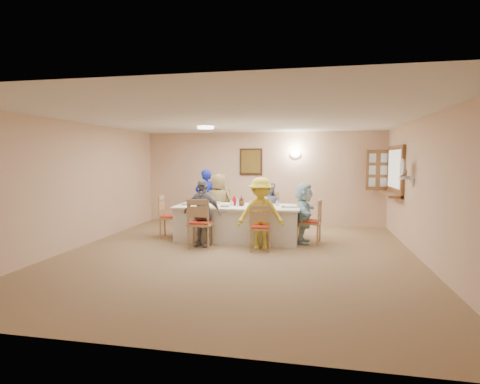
% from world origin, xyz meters
% --- Properties ---
extents(ground, '(7.00, 7.00, 0.00)m').
position_xyz_m(ground, '(0.00, 0.00, 0.00)').
color(ground, '#886B54').
extents(room_walls, '(7.00, 7.00, 7.00)m').
position_xyz_m(room_walls, '(0.00, 0.00, 1.51)').
color(room_walls, beige).
rests_on(room_walls, ground).
extents(wall_picture, '(0.62, 0.05, 0.72)m').
position_xyz_m(wall_picture, '(-0.30, 3.46, 1.70)').
color(wall_picture, '#382213').
rests_on(wall_picture, room_walls).
extents(wall_sconce, '(0.26, 0.09, 0.18)m').
position_xyz_m(wall_sconce, '(0.90, 3.44, 1.90)').
color(wall_sconce, white).
rests_on(wall_sconce, room_walls).
extents(ceiling_light, '(0.36, 0.36, 0.05)m').
position_xyz_m(ceiling_light, '(-1.00, 1.50, 2.47)').
color(ceiling_light, white).
rests_on(ceiling_light, room_walls).
extents(serving_hatch, '(0.06, 1.50, 1.15)m').
position_xyz_m(serving_hatch, '(3.21, 2.40, 1.50)').
color(serving_hatch, brown).
rests_on(serving_hatch, room_walls).
extents(hatch_sill, '(0.30, 1.50, 0.05)m').
position_xyz_m(hatch_sill, '(3.09, 2.40, 0.97)').
color(hatch_sill, brown).
rests_on(hatch_sill, room_walls).
extents(shutter_door, '(0.55, 0.04, 1.00)m').
position_xyz_m(shutter_door, '(2.95, 3.16, 1.50)').
color(shutter_door, brown).
rests_on(shutter_door, room_walls).
extents(fan_shelf, '(0.22, 0.36, 0.03)m').
position_xyz_m(fan_shelf, '(3.13, 1.05, 1.40)').
color(fan_shelf, white).
rests_on(fan_shelf, room_walls).
extents(desk_fan, '(0.30, 0.30, 0.28)m').
position_xyz_m(desk_fan, '(3.10, 1.05, 1.55)').
color(desk_fan, '#A5A5A8').
rests_on(desk_fan, fan_shelf).
extents(dining_table, '(2.70, 1.14, 0.76)m').
position_xyz_m(dining_table, '(-0.23, 1.29, 0.38)').
color(dining_table, white).
rests_on(dining_table, ground).
extents(chair_back_left, '(0.52, 0.52, 1.04)m').
position_xyz_m(chair_back_left, '(-0.83, 2.09, 0.52)').
color(chair_back_left, tan).
rests_on(chair_back_left, ground).
extents(chair_back_right, '(0.48, 0.48, 0.99)m').
position_xyz_m(chair_back_right, '(0.37, 2.09, 0.49)').
color(chair_back_right, tan).
rests_on(chair_back_right, ground).
extents(chair_front_left, '(0.51, 0.51, 1.00)m').
position_xyz_m(chair_front_left, '(-0.83, 0.49, 0.50)').
color(chair_front_left, tan).
rests_on(chair_front_left, ground).
extents(chair_front_right, '(0.50, 0.50, 0.92)m').
position_xyz_m(chair_front_right, '(0.37, 0.49, 0.46)').
color(chair_front_right, tan).
rests_on(chair_front_right, ground).
extents(chair_left_end, '(0.52, 0.52, 0.96)m').
position_xyz_m(chair_left_end, '(-1.78, 1.29, 0.48)').
color(chair_left_end, tan).
rests_on(chair_left_end, ground).
extents(chair_right_end, '(0.51, 0.51, 0.93)m').
position_xyz_m(chair_right_end, '(1.32, 1.29, 0.47)').
color(chair_right_end, tan).
rests_on(chair_right_end, ground).
extents(diner_back_left, '(0.72, 0.49, 1.43)m').
position_xyz_m(diner_back_left, '(-0.83, 1.97, 0.72)').
color(diner_back_left, olive).
rests_on(diner_back_left, ground).
extents(diner_back_right, '(0.74, 0.64, 1.26)m').
position_xyz_m(diner_back_right, '(0.37, 1.97, 0.63)').
color(diner_back_right, '#989CBF').
rests_on(diner_back_right, ground).
extents(diner_front_left, '(0.87, 0.51, 1.37)m').
position_xyz_m(diner_front_left, '(-0.83, 0.61, 0.68)').
color(diner_front_left, gray).
rests_on(diner_front_left, ground).
extents(diner_front_right, '(1.10, 0.85, 1.41)m').
position_xyz_m(diner_front_right, '(0.37, 0.61, 0.71)').
color(diner_front_right, yellow).
rests_on(diner_front_right, ground).
extents(diner_right_end, '(1.21, 0.47, 1.27)m').
position_xyz_m(diner_right_end, '(1.19, 1.29, 0.64)').
color(diner_right_end, '#B5E4F0').
rests_on(diner_right_end, ground).
extents(caregiver, '(0.66, 0.53, 1.52)m').
position_xyz_m(caregiver, '(-1.28, 2.44, 0.76)').
color(caregiver, '#1622B0').
rests_on(caregiver, ground).
extents(placemat_fl, '(0.32, 0.24, 0.01)m').
position_xyz_m(placemat_fl, '(-0.83, 0.87, 0.76)').
color(placemat_fl, '#472B19').
rests_on(placemat_fl, dining_table).
extents(plate_fl, '(0.24, 0.24, 0.01)m').
position_xyz_m(plate_fl, '(-0.83, 0.87, 0.77)').
color(plate_fl, white).
rests_on(plate_fl, dining_table).
extents(napkin_fl, '(0.14, 0.14, 0.01)m').
position_xyz_m(napkin_fl, '(-0.65, 0.82, 0.77)').
color(napkin_fl, yellow).
rests_on(napkin_fl, dining_table).
extents(placemat_fr, '(0.37, 0.27, 0.01)m').
position_xyz_m(placemat_fr, '(0.37, 0.87, 0.76)').
color(placemat_fr, '#472B19').
rests_on(placemat_fr, dining_table).
extents(plate_fr, '(0.25, 0.25, 0.02)m').
position_xyz_m(plate_fr, '(0.37, 0.87, 0.77)').
color(plate_fr, white).
rests_on(plate_fr, dining_table).
extents(napkin_fr, '(0.14, 0.14, 0.01)m').
position_xyz_m(napkin_fr, '(0.55, 0.82, 0.77)').
color(napkin_fr, yellow).
rests_on(napkin_fr, dining_table).
extents(placemat_bl, '(0.35, 0.26, 0.01)m').
position_xyz_m(placemat_bl, '(-0.83, 1.71, 0.76)').
color(placemat_bl, '#472B19').
rests_on(placemat_bl, dining_table).
extents(plate_bl, '(0.25, 0.25, 0.02)m').
position_xyz_m(plate_bl, '(-0.83, 1.71, 0.77)').
color(plate_bl, white).
rests_on(plate_bl, dining_table).
extents(napkin_bl, '(0.14, 0.14, 0.01)m').
position_xyz_m(napkin_bl, '(-0.65, 1.66, 0.77)').
color(napkin_bl, yellow).
rests_on(napkin_bl, dining_table).
extents(placemat_br, '(0.37, 0.28, 0.01)m').
position_xyz_m(placemat_br, '(0.37, 1.71, 0.76)').
color(placemat_br, '#472B19').
rests_on(placemat_br, dining_table).
extents(plate_br, '(0.22, 0.22, 0.01)m').
position_xyz_m(plate_br, '(0.37, 1.71, 0.77)').
color(plate_br, white).
rests_on(plate_br, dining_table).
extents(napkin_br, '(0.14, 0.14, 0.01)m').
position_xyz_m(napkin_br, '(0.55, 1.66, 0.77)').
color(napkin_br, yellow).
rests_on(napkin_br, dining_table).
extents(placemat_le, '(0.35, 0.26, 0.01)m').
position_xyz_m(placemat_le, '(-1.33, 1.29, 0.76)').
color(placemat_le, '#472B19').
rests_on(placemat_le, dining_table).
extents(plate_le, '(0.25, 0.25, 0.02)m').
position_xyz_m(plate_le, '(-1.33, 1.29, 0.77)').
color(plate_le, white).
rests_on(plate_le, dining_table).
extents(napkin_le, '(0.14, 0.14, 0.01)m').
position_xyz_m(napkin_le, '(-1.15, 1.24, 0.77)').
color(napkin_le, yellow).
rests_on(napkin_le, dining_table).
extents(placemat_re, '(0.34, 0.25, 0.01)m').
position_xyz_m(placemat_re, '(0.89, 1.29, 0.76)').
color(placemat_re, '#472B19').
rests_on(placemat_re, dining_table).
extents(plate_re, '(0.24, 0.24, 0.02)m').
position_xyz_m(plate_re, '(0.89, 1.29, 0.77)').
color(plate_re, white).
rests_on(plate_re, dining_table).
extents(napkin_re, '(0.15, 0.15, 0.01)m').
position_xyz_m(napkin_re, '(1.07, 1.24, 0.77)').
color(napkin_re, yellow).
rests_on(napkin_re, dining_table).
extents(teacup_a, '(0.17, 0.17, 0.08)m').
position_xyz_m(teacup_a, '(-1.00, 0.94, 0.80)').
color(teacup_a, white).
rests_on(teacup_a, dining_table).
extents(teacup_b, '(0.15, 0.15, 0.09)m').
position_xyz_m(teacup_b, '(0.19, 1.83, 0.81)').
color(teacup_b, white).
rests_on(teacup_b, dining_table).
extents(bowl_a, '(0.34, 0.34, 0.06)m').
position_xyz_m(bowl_a, '(-0.47, 1.07, 0.79)').
color(bowl_a, white).
rests_on(bowl_a, dining_table).
extents(bowl_b, '(0.35, 0.35, 0.07)m').
position_xyz_m(bowl_b, '(0.09, 1.56, 0.79)').
color(bowl_b, white).
rests_on(bowl_b, dining_table).
extents(condiment_ketchup, '(0.10, 0.10, 0.23)m').
position_xyz_m(condiment_ketchup, '(-0.31, 1.30, 0.88)').
color(condiment_ketchup, red).
rests_on(condiment_ketchup, dining_table).
extents(condiment_brown, '(0.12, 0.12, 0.21)m').
position_xyz_m(condiment_brown, '(-0.16, 1.32, 0.87)').
color(condiment_brown, '#4C2214').
rests_on(condiment_brown, dining_table).
extents(condiment_malt, '(0.16, 0.16, 0.14)m').
position_xyz_m(condiment_malt, '(-0.13, 1.28, 0.83)').
color(condiment_malt, '#4C2214').
rests_on(condiment_malt, dining_table).
extents(drinking_glass, '(0.07, 0.07, 0.10)m').
position_xyz_m(drinking_glass, '(-0.38, 1.34, 0.82)').
color(drinking_glass, silver).
rests_on(drinking_glass, dining_table).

